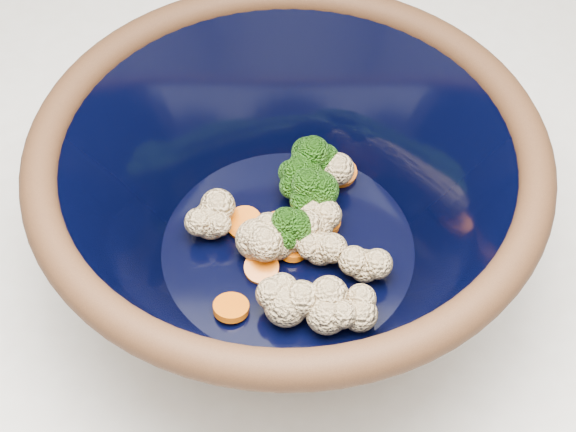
# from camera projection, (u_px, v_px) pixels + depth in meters

# --- Properties ---
(mixing_bowl) EXTENTS (0.40, 0.40, 0.16)m
(mixing_bowl) POSITION_uv_depth(u_px,v_px,m) (288.00, 203.00, 0.61)
(mixing_bowl) COLOR black
(mixing_bowl) RESTS_ON counter
(vegetable_pile) EXTENTS (0.15, 0.18, 0.05)m
(vegetable_pile) POSITION_uv_depth(u_px,v_px,m) (299.00, 222.00, 0.64)
(vegetable_pile) COLOR #608442
(vegetable_pile) RESTS_ON mixing_bowl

